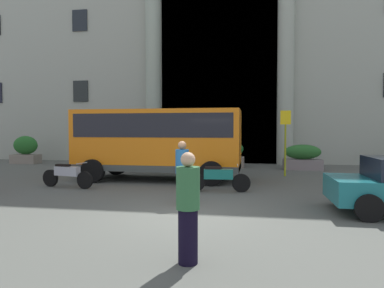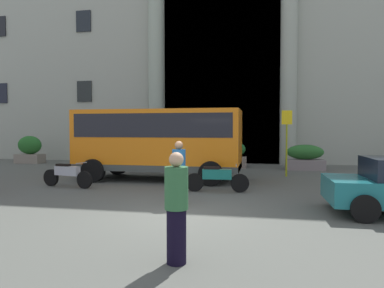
{
  "view_description": "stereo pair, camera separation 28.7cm",
  "coord_description": "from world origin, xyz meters",
  "px_view_note": "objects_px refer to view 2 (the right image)",
  "views": [
    {
      "loc": [
        1.73,
        -8.33,
        2.05
      ],
      "look_at": [
        -0.65,
        5.2,
        1.47
      ],
      "focal_mm": 33.18,
      "sensor_mm": 36.0,
      "label": 1
    },
    {
      "loc": [
        2.01,
        -8.28,
        2.05
      ],
      "look_at": [
        -0.65,
        5.2,
        1.47
      ],
      "focal_mm": 33.18,
      "sensor_mm": 36.0,
      "label": 2
    }
  ],
  "objects_px": {
    "hedge_planter_entrance_left": "(232,155)",
    "pedestrian_man_crossing": "(179,173)",
    "hedge_planter_far_west": "(30,150)",
    "bus_stop_sign": "(287,136)",
    "hedge_planter_west": "(168,154)",
    "motorcycle_near_kerb": "(66,174)",
    "pedestrian_child_trailing": "(176,208)",
    "hedge_planter_entrance_right": "(305,158)",
    "orange_minibus": "(159,138)",
    "motorcycle_far_end": "(216,178)"
  },
  "relations": [
    {
      "from": "hedge_planter_entrance_left",
      "to": "pedestrian_man_crossing",
      "type": "distance_m",
      "value": 9.7
    },
    {
      "from": "hedge_planter_far_west",
      "to": "bus_stop_sign",
      "type": "bearing_deg",
      "value": -12.34
    },
    {
      "from": "hedge_planter_west",
      "to": "motorcycle_near_kerb",
      "type": "xyz_separation_m",
      "value": [
        -1.74,
        -7.29,
        -0.22
      ]
    },
    {
      "from": "bus_stop_sign",
      "to": "pedestrian_child_trailing",
      "type": "height_order",
      "value": "bus_stop_sign"
    },
    {
      "from": "bus_stop_sign",
      "to": "hedge_planter_west",
      "type": "relative_size",
      "value": 1.71
    },
    {
      "from": "hedge_planter_far_west",
      "to": "motorcycle_near_kerb",
      "type": "xyz_separation_m",
      "value": [
        6.94,
        -7.64,
        -0.33
      ]
    },
    {
      "from": "hedge_planter_entrance_right",
      "to": "hedge_planter_west",
      "type": "height_order",
      "value": "hedge_planter_west"
    },
    {
      "from": "hedge_planter_west",
      "to": "pedestrian_man_crossing",
      "type": "relative_size",
      "value": 0.96
    },
    {
      "from": "orange_minibus",
      "to": "bus_stop_sign",
      "type": "bearing_deg",
      "value": 21.02
    },
    {
      "from": "bus_stop_sign",
      "to": "pedestrian_child_trailing",
      "type": "xyz_separation_m",
      "value": [
        -2.31,
        -10.57,
        -0.89
      ]
    },
    {
      "from": "orange_minibus",
      "to": "pedestrian_man_crossing",
      "type": "relative_size",
      "value": 3.78
    },
    {
      "from": "motorcycle_near_kerb",
      "to": "bus_stop_sign",
      "type": "bearing_deg",
      "value": 40.68
    },
    {
      "from": "hedge_planter_entrance_right",
      "to": "hedge_planter_west",
      "type": "xyz_separation_m",
      "value": [
        -7.15,
        0.16,
        0.07
      ]
    },
    {
      "from": "hedge_planter_entrance_left",
      "to": "hedge_planter_west",
      "type": "bearing_deg",
      "value": -174.55
    },
    {
      "from": "hedge_planter_west",
      "to": "hedge_planter_entrance_left",
      "type": "bearing_deg",
      "value": 5.45
    },
    {
      "from": "motorcycle_far_end",
      "to": "pedestrian_child_trailing",
      "type": "bearing_deg",
      "value": -92.23
    },
    {
      "from": "orange_minibus",
      "to": "motorcycle_far_end",
      "type": "xyz_separation_m",
      "value": [
        2.6,
        -2.36,
        -1.21
      ]
    },
    {
      "from": "hedge_planter_entrance_left",
      "to": "motorcycle_near_kerb",
      "type": "height_order",
      "value": "hedge_planter_entrance_left"
    },
    {
      "from": "hedge_planter_entrance_right",
      "to": "orange_minibus",
      "type": "bearing_deg",
      "value": -142.91
    },
    {
      "from": "hedge_planter_entrance_left",
      "to": "hedge_planter_west",
      "type": "relative_size",
      "value": 0.91
    },
    {
      "from": "hedge_planter_far_west",
      "to": "pedestrian_child_trailing",
      "type": "relative_size",
      "value": 0.96
    },
    {
      "from": "bus_stop_sign",
      "to": "pedestrian_man_crossing",
      "type": "distance_m",
      "value": 7.29
    },
    {
      "from": "motorcycle_near_kerb",
      "to": "motorcycle_far_end",
      "type": "bearing_deg",
      "value": 12.1
    },
    {
      "from": "hedge_planter_entrance_left",
      "to": "hedge_planter_west",
      "type": "distance_m",
      "value": 3.48
    },
    {
      "from": "orange_minibus",
      "to": "hedge_planter_west",
      "type": "bearing_deg",
      "value": 101.07
    },
    {
      "from": "hedge_planter_west",
      "to": "motorcycle_near_kerb",
      "type": "distance_m",
      "value": 7.5
    },
    {
      "from": "hedge_planter_entrance_left",
      "to": "hedge_planter_far_west",
      "type": "bearing_deg",
      "value": 179.92
    },
    {
      "from": "hedge_planter_entrance_left",
      "to": "hedge_planter_west",
      "type": "xyz_separation_m",
      "value": [
        -3.46,
        -0.33,
        0.01
      ]
    },
    {
      "from": "hedge_planter_west",
      "to": "motorcycle_far_end",
      "type": "bearing_deg",
      "value": -63.73
    },
    {
      "from": "motorcycle_far_end",
      "to": "orange_minibus",
      "type": "bearing_deg",
      "value": 133.77
    },
    {
      "from": "hedge_planter_entrance_left",
      "to": "hedge_planter_west",
      "type": "height_order",
      "value": "hedge_planter_west"
    },
    {
      "from": "orange_minibus",
      "to": "motorcycle_far_end",
      "type": "height_order",
      "value": "orange_minibus"
    },
    {
      "from": "hedge_planter_west",
      "to": "hedge_planter_entrance_right",
      "type": "bearing_deg",
      "value": -1.31
    },
    {
      "from": "hedge_planter_west",
      "to": "motorcycle_near_kerb",
      "type": "height_order",
      "value": "hedge_planter_west"
    },
    {
      "from": "motorcycle_far_end",
      "to": "pedestrian_man_crossing",
      "type": "height_order",
      "value": "pedestrian_man_crossing"
    },
    {
      "from": "hedge_planter_west",
      "to": "bus_stop_sign",
      "type": "bearing_deg",
      "value": -25.36
    },
    {
      "from": "orange_minibus",
      "to": "hedge_planter_west",
      "type": "height_order",
      "value": "orange_minibus"
    },
    {
      "from": "hedge_planter_west",
      "to": "motorcycle_near_kerb",
      "type": "relative_size",
      "value": 0.8
    },
    {
      "from": "hedge_planter_entrance_left",
      "to": "motorcycle_far_end",
      "type": "relative_size",
      "value": 0.73
    },
    {
      "from": "hedge_planter_entrance_right",
      "to": "pedestrian_man_crossing",
      "type": "distance_m",
      "value": 10.15
    },
    {
      "from": "pedestrian_man_crossing",
      "to": "bus_stop_sign",
      "type": "bearing_deg",
      "value": 2.81
    },
    {
      "from": "hedge_planter_far_west",
      "to": "hedge_planter_west",
      "type": "xyz_separation_m",
      "value": [
        8.67,
        -0.35,
        -0.11
      ]
    },
    {
      "from": "bus_stop_sign",
      "to": "hedge_planter_west",
      "type": "xyz_separation_m",
      "value": [
        -6.07,
        2.88,
        -1.07
      ]
    },
    {
      "from": "motorcycle_near_kerb",
      "to": "hedge_planter_far_west",
      "type": "bearing_deg",
      "value": 143.47
    },
    {
      "from": "hedge_planter_west",
      "to": "pedestrian_child_trailing",
      "type": "bearing_deg",
      "value": -74.39
    },
    {
      "from": "hedge_planter_entrance_right",
      "to": "pedestrian_child_trailing",
      "type": "distance_m",
      "value": 13.72
    },
    {
      "from": "bus_stop_sign",
      "to": "hedge_planter_far_west",
      "type": "height_order",
      "value": "bus_stop_sign"
    },
    {
      "from": "hedge_planter_entrance_left",
      "to": "motorcycle_far_end",
      "type": "height_order",
      "value": "hedge_planter_entrance_left"
    },
    {
      "from": "hedge_planter_entrance_right",
      "to": "hedge_planter_far_west",
      "type": "relative_size",
      "value": 1.15
    },
    {
      "from": "orange_minibus",
      "to": "bus_stop_sign",
      "type": "xyz_separation_m",
      "value": [
        5.12,
        1.97,
        0.08
      ]
    }
  ]
}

